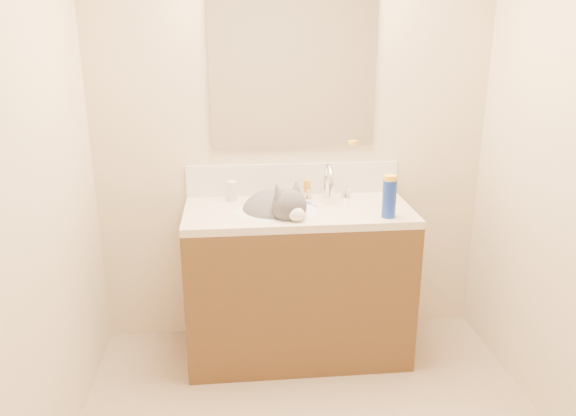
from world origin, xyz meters
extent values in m
cube|color=beige|center=(0.00, 1.25, 1.25)|extent=(2.20, 0.04, 2.50)
cube|color=#53381C|center=(0.00, 0.97, 0.41)|extent=(1.20, 0.55, 0.82)
cube|color=beige|center=(0.00, 0.97, 0.84)|extent=(1.20, 0.55, 0.04)
ellipsoid|color=white|center=(-0.12, 0.94, 0.79)|extent=(0.45, 0.36, 0.14)
cylinder|color=silver|center=(0.18, 1.16, 0.92)|extent=(0.04, 0.04, 0.11)
torus|color=silver|center=(0.18, 1.09, 0.97)|extent=(0.03, 0.20, 0.20)
cylinder|color=silver|center=(0.18, 1.01, 0.94)|extent=(0.03, 0.03, 0.06)
cone|color=silver|center=(0.07, 1.16, 0.89)|extent=(0.06, 0.06, 0.06)
cone|color=silver|center=(0.29, 1.16, 0.89)|extent=(0.06, 0.06, 0.06)
ellipsoid|color=#4C494C|center=(-0.13, 0.99, 0.83)|extent=(0.46, 0.48, 0.25)
ellipsoid|color=#4C494C|center=(-0.06, 0.83, 0.92)|extent=(0.23, 0.22, 0.17)
ellipsoid|color=#4C494C|center=(-0.09, 0.90, 0.89)|extent=(0.17, 0.17, 0.16)
cone|color=#4C494C|center=(-0.12, 0.83, 1.00)|extent=(0.11, 0.10, 0.11)
cone|color=#4C494C|center=(-0.02, 0.87, 1.00)|extent=(0.10, 0.11, 0.11)
ellipsoid|color=white|center=(-0.03, 0.77, 0.90)|extent=(0.10, 0.09, 0.07)
ellipsoid|color=white|center=(-0.08, 0.87, 0.83)|extent=(0.15, 0.12, 0.15)
sphere|color=pink|center=(-0.02, 0.74, 0.90)|extent=(0.02, 0.02, 0.02)
cylinder|color=#4C494C|center=(0.02, 1.04, 0.75)|extent=(0.20, 0.23, 0.05)
cube|color=silver|center=(0.00, 1.24, 0.95)|extent=(1.20, 0.02, 0.18)
cube|color=white|center=(0.00, 1.24, 1.54)|extent=(0.90, 0.02, 0.80)
cylinder|color=silver|center=(-0.35, 1.15, 0.92)|extent=(0.07, 0.07, 0.11)
cylinder|color=orange|center=(-0.35, 1.15, 0.90)|extent=(0.06, 0.06, 0.04)
cylinder|color=#B7B7BC|center=(-0.06, 1.16, 0.89)|extent=(0.06, 0.06, 0.05)
cylinder|color=orange|center=(0.07, 1.17, 0.91)|extent=(0.05, 0.05, 0.10)
cube|color=silver|center=(0.07, 1.05, 0.86)|extent=(0.08, 0.11, 0.01)
cube|color=#6EA5EB|center=(0.07, 1.05, 0.87)|extent=(0.03, 0.03, 0.02)
cylinder|color=#16339F|center=(0.43, 0.79, 0.96)|extent=(0.08, 0.08, 0.19)
cylinder|color=yellow|center=(0.43, 0.79, 1.06)|extent=(0.07, 0.07, 0.04)
camera|label=1|loc=(-0.34, -1.82, 1.78)|focal=35.00mm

